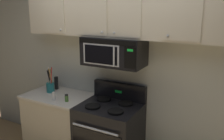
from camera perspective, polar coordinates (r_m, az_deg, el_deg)
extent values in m
cube|color=silver|center=(3.26, 2.50, 1.16)|extent=(5.20, 0.10, 2.70)
cube|color=black|center=(3.29, -0.60, -15.63)|extent=(0.76, 0.64, 0.90)
cylinder|color=#B7BABF|center=(2.88, -4.12, -13.73)|extent=(0.61, 0.03, 0.03)
cube|color=black|center=(3.29, 1.78, -4.92)|extent=(0.76, 0.07, 0.22)
cube|color=#19D83F|center=(3.25, 1.50, -5.11)|extent=(0.10, 0.00, 0.04)
cylinder|color=black|center=(3.05, -4.57, -8.51)|extent=(0.19, 0.19, 0.02)
cylinder|color=black|center=(2.90, 0.83, -9.71)|extent=(0.19, 0.19, 0.02)
cylinder|color=black|center=(3.27, -1.90, -6.84)|extent=(0.19, 0.19, 0.02)
cylinder|color=black|center=(3.13, 3.21, -7.84)|extent=(0.19, 0.19, 0.02)
cube|color=black|center=(3.00, 0.50, 4.39)|extent=(0.76, 0.39, 0.35)
cube|color=black|center=(2.81, -1.40, 6.58)|extent=(0.73, 0.01, 0.06)
cube|color=#B7BABF|center=(2.87, -2.68, 3.61)|extent=(0.49, 0.01, 0.25)
cube|color=black|center=(2.87, -2.70, 3.60)|extent=(0.44, 0.01, 0.22)
cube|color=black|center=(2.70, 4.27, 2.88)|extent=(0.14, 0.01, 0.25)
cube|color=#19D83F|center=(2.68, 4.26, 4.64)|extent=(0.07, 0.00, 0.03)
cylinder|color=#B7BABF|center=(2.76, 0.43, 3.17)|extent=(0.02, 0.02, 0.23)
cube|color=beige|center=(2.98, 0.79, 13.02)|extent=(2.50, 0.33, 0.55)
cube|color=beige|center=(3.32, -13.81, 12.77)|extent=(0.38, 0.01, 0.51)
sphere|color=#B7BABF|center=(3.23, -12.01, 9.19)|extent=(0.03, 0.03, 0.03)
cube|color=beige|center=(2.94, -4.52, 12.96)|extent=(0.38, 0.01, 0.51)
sphere|color=#B7BABF|center=(2.87, -2.38, 8.86)|extent=(0.03, 0.03, 0.03)
cube|color=beige|center=(2.74, 3.10, 12.87)|extent=(0.38, 0.01, 0.51)
sphere|color=#B7BABF|center=(2.80, 0.48, 8.71)|extent=(0.03, 0.03, 0.03)
cube|color=beige|center=(2.54, 16.18, 12.21)|extent=(0.38, 0.01, 0.51)
sphere|color=#B7BABF|center=(2.57, 12.93, 7.83)|extent=(0.03, 0.03, 0.03)
cube|color=beige|center=(3.74, -12.16, -12.40)|extent=(0.90, 0.62, 0.86)
cube|color=beige|center=(3.56, -12.54, -5.91)|extent=(0.93, 0.65, 0.03)
cylinder|color=teal|center=(3.66, -14.25, -4.00)|extent=(0.11, 0.11, 0.14)
cylinder|color=black|center=(3.63, -14.36, -1.77)|extent=(0.03, 0.08, 0.28)
cylinder|color=olive|center=(3.61, -14.40, -1.88)|extent=(0.03, 0.05, 0.27)
cylinder|color=red|center=(3.61, -14.06, -1.72)|extent=(0.03, 0.08, 0.29)
cylinder|color=teal|center=(3.62, -14.35, -2.03)|extent=(0.02, 0.07, 0.25)
cylinder|color=silver|center=(3.62, -14.43, -1.68)|extent=(0.08, 0.05, 0.30)
cylinder|color=tan|center=(3.61, -14.14, -1.68)|extent=(0.02, 0.09, 0.30)
cylinder|color=#BCBCC1|center=(3.64, -14.76, -1.79)|extent=(0.04, 0.02, 0.27)
cylinder|color=black|center=(3.61, -14.50, -2.00)|extent=(0.03, 0.08, 0.26)
cylinder|color=white|center=(3.34, -13.45, -6.11)|extent=(0.05, 0.05, 0.10)
cylinder|color=#B7BABF|center=(3.33, -13.50, -5.21)|extent=(0.05, 0.05, 0.02)
cylinder|color=black|center=(3.76, -12.93, -2.98)|extent=(0.06, 0.06, 0.19)
cylinder|color=#4C7F33|center=(3.27, -10.60, -6.59)|extent=(0.05, 0.05, 0.08)
cylinder|color=black|center=(3.25, -10.64, -5.79)|extent=(0.04, 0.04, 0.02)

